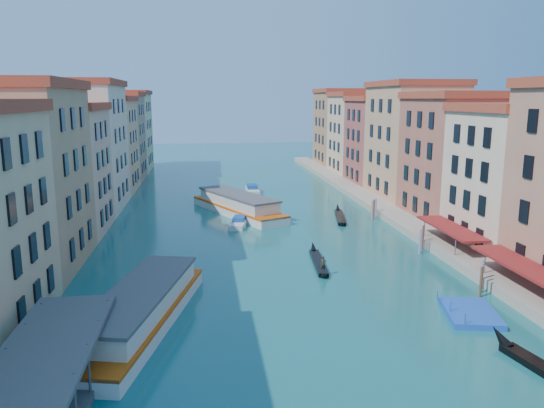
{
  "coord_description": "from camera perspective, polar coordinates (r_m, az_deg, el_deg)",
  "views": [
    {
      "loc": [
        -6.52,
        -18.48,
        18.02
      ],
      "look_at": [
        1.16,
        40.84,
        6.07
      ],
      "focal_mm": 35.0,
      "sensor_mm": 36.0,
      "label": 1
    }
  ],
  "objects": [
    {
      "name": "gondola_far",
      "position": [
        81.64,
        7.3,
        -1.29
      ],
      "size": [
        3.2,
        12.31,
        1.75
      ],
      "rotation": [
        0.0,
        0.0,
        -0.19
      ],
      "color": "black",
      "rests_on": "ground"
    },
    {
      "name": "blue_dock",
      "position": [
        48.6,
        20.57,
        -10.91
      ],
      "size": [
        5.29,
        6.83,
        0.51
      ],
      "rotation": [
        0.0,
        0.0,
        -0.22
      ],
      "color": "blue",
      "rests_on": "ground"
    },
    {
      "name": "right_bank_palazzos",
      "position": [
        91.5,
        16.26,
        5.66
      ],
      "size": [
        12.8,
        128.4,
        21.0
      ],
      "color": "#A74E31",
      "rests_on": "ground"
    },
    {
      "name": "restaurant_awnings",
      "position": [
        52.65,
        26.27,
        -6.5
      ],
      "size": [
        3.2,
        44.55,
        3.12
      ],
      "color": "maroon",
      "rests_on": "ground"
    },
    {
      "name": "vaporetto_stop",
      "position": [
        35.97,
        -22.78,
        -17.1
      ],
      "size": [
        5.4,
        16.4,
        3.65
      ],
      "color": "#515153",
      "rests_on": "ground"
    },
    {
      "name": "mooring_poles_right",
      "position": [
        56.32,
        20.23,
        -6.7
      ],
      "size": [
        1.44,
        54.24,
        3.2
      ],
      "color": "#572F1D",
      "rests_on": "ground"
    },
    {
      "name": "vaporetto_near",
      "position": [
        44.59,
        -13.87,
        -10.9
      ],
      "size": [
        9.69,
        21.89,
        3.18
      ],
      "rotation": [
        0.0,
        0.0,
        -0.23
      ],
      "color": "silver",
      "rests_on": "ground"
    },
    {
      "name": "vaporetto_far",
      "position": [
        84.01,
        -3.71,
        -0.09
      ],
      "size": [
        14.12,
        22.04,
        3.28
      ],
      "rotation": [
        0.0,
        0.0,
        0.45
      ],
      "color": "silver",
      "rests_on": "ground"
    },
    {
      "name": "gondola_fore",
      "position": [
        59.02,
        5.01,
        -6.13
      ],
      "size": [
        1.89,
        11.62,
        2.32
      ],
      "rotation": [
        0.0,
        0.0,
        -0.09
      ],
      "color": "black",
      "rests_on": "ground"
    },
    {
      "name": "mooring_poles_left",
      "position": [
        36.78,
        -26.69,
        -17.04
      ],
      "size": [
        0.24,
        8.24,
        3.2
      ],
      "color": "#572F1D",
      "rests_on": "ground"
    },
    {
      "name": "quay",
      "position": [
        89.94,
        11.26,
        -0.16
      ],
      "size": [
        4.0,
        140.0,
        1.0
      ],
      "primitive_type": "cube",
      "color": "#A69986",
      "rests_on": "ground"
    },
    {
      "name": "motorboat_far",
      "position": [
        102.85,
        -2.12,
        1.54
      ],
      "size": [
        2.44,
        7.46,
        1.54
      ],
      "rotation": [
        0.0,
        0.0,
        -0.01
      ],
      "color": "silver",
      "rests_on": "ground"
    },
    {
      "name": "motorboat_mid",
      "position": [
        76.41,
        -3.58,
        -1.98
      ],
      "size": [
        3.39,
        6.6,
        1.31
      ],
      "rotation": [
        0.0,
        0.0,
        -0.23
      ],
      "color": "silver",
      "rests_on": "ground"
    },
    {
      "name": "left_bank_palazzos",
      "position": [
        85.82,
        -20.54,
        5.02
      ],
      "size": [
        12.8,
        128.4,
        21.0
      ],
      "color": "#BFB186",
      "rests_on": "ground"
    }
  ]
}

